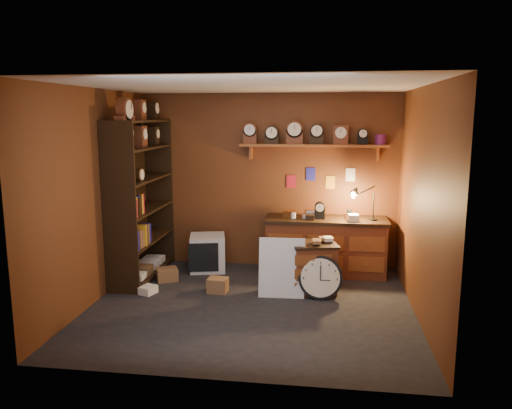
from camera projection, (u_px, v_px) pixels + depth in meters
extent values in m
plane|color=black|center=(251.00, 306.00, 6.26)|extent=(4.00, 4.00, 0.00)
cube|color=brown|center=(268.00, 181.00, 7.78)|extent=(4.00, 0.02, 2.70)
cube|color=brown|center=(220.00, 235.00, 4.27)|extent=(4.00, 0.02, 2.70)
cube|color=brown|center=(94.00, 197.00, 6.29)|extent=(0.02, 3.60, 2.70)
cube|color=brown|center=(422.00, 204.00, 5.76)|extent=(0.02, 3.60, 2.70)
cube|color=beige|center=(251.00, 86.00, 5.79)|extent=(4.00, 3.60, 0.02)
cube|color=brown|center=(313.00, 145.00, 7.44)|extent=(2.20, 0.30, 0.04)
cube|color=brown|center=(251.00, 152.00, 7.66)|extent=(0.04, 0.16, 0.20)
cube|color=brown|center=(377.00, 154.00, 7.40)|extent=(0.04, 0.16, 0.20)
cylinder|color=#B21419|center=(381.00, 139.00, 7.29)|extent=(0.16, 0.16, 0.15)
cube|color=maroon|center=(277.00, 181.00, 7.75)|extent=(0.14, 0.01, 0.20)
cube|color=navy|center=(297.00, 174.00, 7.69)|extent=(0.14, 0.01, 0.20)
cube|color=orange|center=(316.00, 182.00, 7.67)|extent=(0.14, 0.01, 0.20)
cube|color=silver|center=(336.00, 175.00, 7.61)|extent=(0.14, 0.01, 0.20)
cube|color=black|center=(127.00, 199.00, 7.28)|extent=(0.03, 1.60, 2.30)
cube|color=black|center=(120.00, 210.00, 6.49)|extent=(0.45, 0.03, 2.30)
cube|color=black|center=(159.00, 192.00, 8.01)|extent=(0.45, 0.03, 2.30)
cube|color=black|center=(144.00, 272.00, 7.44)|extent=(0.43, 1.54, 0.03)
cube|color=black|center=(143.00, 240.00, 7.36)|extent=(0.43, 1.54, 0.03)
cube|color=black|center=(142.00, 210.00, 7.28)|extent=(0.43, 1.54, 0.03)
cube|color=black|center=(141.00, 179.00, 7.20)|extent=(0.43, 1.54, 0.03)
cube|color=black|center=(139.00, 148.00, 7.12)|extent=(0.43, 1.54, 0.03)
cube|color=black|center=(138.00, 121.00, 7.05)|extent=(0.43, 1.54, 0.03)
cube|color=brown|center=(325.00, 247.00, 7.51)|extent=(1.75, 0.60, 0.80)
cube|color=black|center=(326.00, 220.00, 7.44)|extent=(1.81, 0.66, 0.05)
cube|color=brown|center=(325.00, 253.00, 7.22)|extent=(1.67, 0.02, 0.52)
cylinder|color=black|center=(373.00, 219.00, 7.29)|extent=(0.12, 0.12, 0.02)
cylinder|color=black|center=(373.00, 207.00, 7.26)|extent=(0.02, 0.02, 0.38)
cylinder|color=black|center=(366.00, 191.00, 7.20)|extent=(0.27, 0.09, 0.14)
cone|color=black|center=(356.00, 193.00, 7.20)|extent=(0.18, 0.14, 0.18)
cube|color=brown|center=(314.00, 268.00, 6.74)|extent=(0.64, 0.57, 0.64)
cube|color=black|center=(314.00, 244.00, 6.68)|extent=(0.69, 0.62, 0.03)
cube|color=brown|center=(313.00, 274.00, 6.51)|extent=(0.48, 0.13, 0.55)
cylinder|color=black|center=(320.00, 278.00, 6.49)|extent=(0.57, 0.18, 0.57)
cylinder|color=#F0E3C0|center=(320.00, 278.00, 6.45)|extent=(0.51, 0.11, 0.50)
cube|color=black|center=(320.00, 272.00, 6.43)|extent=(0.01, 0.04, 0.18)
cube|color=black|center=(325.00, 280.00, 6.44)|extent=(0.13, 0.01, 0.01)
cube|color=silver|center=(281.00, 296.00, 6.61)|extent=(0.61, 0.18, 0.79)
cube|color=silver|center=(208.00, 253.00, 7.70)|extent=(0.63, 0.63, 0.55)
cube|color=black|center=(203.00, 257.00, 7.43)|extent=(0.44, 0.12, 0.44)
cube|color=brown|center=(167.00, 274.00, 7.22)|extent=(0.37, 0.35, 0.18)
cube|color=white|center=(148.00, 290.00, 6.69)|extent=(0.24, 0.26, 0.11)
cube|color=brown|center=(218.00, 285.00, 6.74)|extent=(0.28, 0.24, 0.19)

